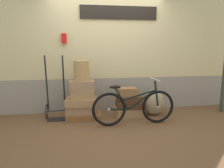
# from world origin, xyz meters

# --- Properties ---
(ground) EXTENTS (9.52, 5.20, 0.06)m
(ground) POSITION_xyz_m (0.00, 0.00, -0.03)
(ground) COLOR brown
(station_building) EXTENTS (7.52, 0.74, 2.59)m
(station_building) POSITION_xyz_m (0.01, 0.85, 1.30)
(station_building) COLOR gray
(station_building) RESTS_ON ground
(suitcase_0) EXTENTS (0.71, 0.46, 0.12)m
(suitcase_0) POSITION_xyz_m (-0.57, 0.27, 0.06)
(suitcase_0) COLOR brown
(suitcase_0) RESTS_ON ground
(suitcase_1) EXTENTS (0.61, 0.45, 0.17)m
(suitcase_1) POSITION_xyz_m (-0.62, 0.28, 0.21)
(suitcase_1) COLOR #937051
(suitcase_1) RESTS_ON suitcase_0
(suitcase_2) EXTENTS (0.65, 0.47, 0.14)m
(suitcase_2) POSITION_xyz_m (-0.61, 0.26, 0.36)
(suitcase_2) COLOR #9E754C
(suitcase_2) RESTS_ON suitcase_1
(suitcase_3) EXTENTS (0.47, 0.33, 0.18)m
(suitcase_3) POSITION_xyz_m (-0.59, 0.26, 0.52)
(suitcase_3) COLOR #9E754C
(suitcase_3) RESTS_ON suitcase_2
(suitcase_4) EXTENTS (0.51, 0.35, 0.18)m
(suitcase_4) POSITION_xyz_m (-0.59, 0.26, 0.70)
(suitcase_4) COLOR #937051
(suitcase_4) RESTS_ON suitcase_3
(suitcase_5) EXTENTS (0.62, 0.45, 0.19)m
(suitcase_5) POSITION_xyz_m (0.38, 0.26, 0.09)
(suitcase_5) COLOR #9E754C
(suitcase_5) RESTS_ON ground
(suitcase_6) EXTENTS (0.53, 0.38, 0.15)m
(suitcase_6) POSITION_xyz_m (0.39, 0.25, 0.26)
(suitcase_6) COLOR #4C2D19
(suitcase_6) RESTS_ON suitcase_5
(suitcase_7) EXTENTS (0.50, 0.34, 0.12)m
(suitcase_7) POSITION_xyz_m (0.38, 0.24, 0.39)
(suitcase_7) COLOR #4C2D19
(suitcase_7) RESTS_ON suitcase_6
(suitcase_8) EXTENTS (0.38, 0.26, 0.16)m
(suitcase_8) POSITION_xyz_m (0.36, 0.26, 0.53)
(suitcase_8) COLOR olive
(suitcase_8) RESTS_ON suitcase_7
(wicker_basket) EXTENTS (0.31, 0.31, 0.40)m
(wicker_basket) POSITION_xyz_m (-0.59, 0.27, 0.99)
(wicker_basket) COLOR #A8844C
(wicker_basket) RESTS_ON suitcase_4
(luggage_trolley) EXTENTS (0.42, 0.37, 1.30)m
(luggage_trolley) POSITION_xyz_m (-1.11, 0.36, 0.29)
(luggage_trolley) COLOR black
(luggage_trolley) RESTS_ON ground
(burlap_sack) EXTENTS (0.44, 0.38, 0.56)m
(burlap_sack) POSITION_xyz_m (0.94, 0.28, 0.28)
(burlap_sack) COLOR #9E8966
(burlap_sack) RESTS_ON ground
(bicycle) EXTENTS (1.60, 0.46, 0.87)m
(bicycle) POSITION_xyz_m (0.37, -0.22, 0.34)
(bicycle) COLOR black
(bicycle) RESTS_ON ground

